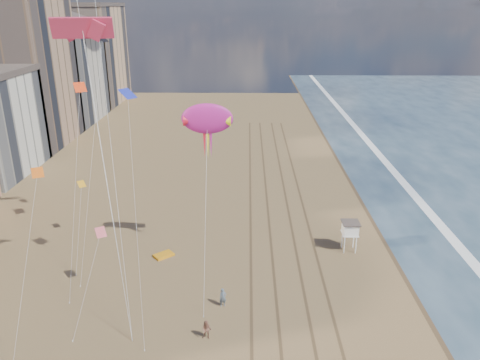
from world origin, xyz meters
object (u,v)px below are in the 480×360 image
object	(u,v)px
show_kite	(207,119)
kite_flyer_b	(207,330)
lifeguard_stand	(350,229)
grounded_kite	(164,255)
kite_flyer_a	(223,298)

from	to	relation	value
show_kite	kite_flyer_b	xyz separation A→B (m)	(0.71, -13.46, -14.94)
lifeguard_stand	grounded_kite	world-z (taller)	lifeguard_stand
grounded_kite	show_kite	xyz separation A→B (m)	(5.32, -0.28, 15.69)
show_kite	kite_flyer_b	distance (m)	20.12
lifeguard_stand	kite_flyer_b	xyz separation A→B (m)	(-15.04, -15.44, -1.88)
kite_flyer_a	show_kite	bearing A→B (deg)	80.94
grounded_kite	kite_flyer_b	xyz separation A→B (m)	(6.03, -13.73, 0.75)
show_kite	kite_flyer_b	world-z (taller)	show_kite
kite_flyer_a	grounded_kite	bearing A→B (deg)	107.21
grounded_kite	kite_flyer_b	size ratio (longest dim) A/B	1.21
lifeguard_stand	grounded_kite	bearing A→B (deg)	-175.38
lifeguard_stand	kite_flyer_a	xyz separation A→B (m)	(-13.90, -10.87, -1.83)
kite_flyer_a	kite_flyer_b	bearing A→B (deg)	-124.71
show_kite	lifeguard_stand	bearing A→B (deg)	7.17
grounded_kite	show_kite	bearing A→B (deg)	-41.84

